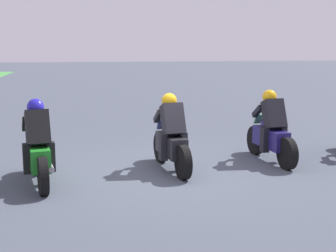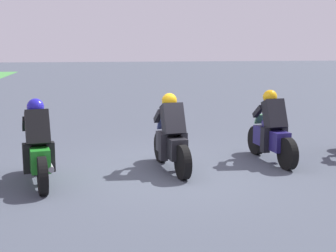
% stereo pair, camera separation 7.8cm
% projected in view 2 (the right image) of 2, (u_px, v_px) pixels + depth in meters
% --- Properties ---
extents(ground_plane, '(120.00, 120.00, 0.00)m').
position_uv_depth(ground_plane, '(170.00, 172.00, 9.26)').
color(ground_plane, '#434A56').
extents(rider_lane_b, '(2.04, 0.57, 1.51)m').
position_uv_depth(rider_lane_b, '(272.00, 132.00, 9.97)').
color(rider_lane_b, black).
rests_on(rider_lane_b, ground_plane).
extents(rider_lane_c, '(2.04, 0.59, 1.51)m').
position_uv_depth(rider_lane_c, '(171.00, 139.00, 9.30)').
color(rider_lane_c, black).
rests_on(rider_lane_c, ground_plane).
extents(rider_lane_d, '(2.03, 0.62, 1.51)m').
position_uv_depth(rider_lane_d, '(38.00, 149.00, 8.39)').
color(rider_lane_d, black).
rests_on(rider_lane_d, ground_plane).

